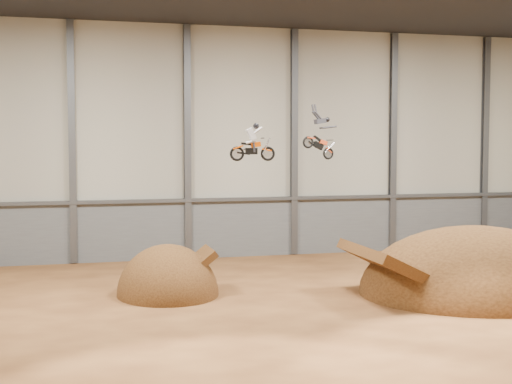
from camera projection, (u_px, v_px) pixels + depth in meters
The scene contains 13 objects.
floor at pixel (325, 312), 29.46m from camera, with size 40.00×40.00×0.00m, color #502D15.
back_wall at pixel (241, 143), 43.46m from camera, with size 40.00×0.10×14.00m, color #ABA897.
lower_band_back at pixel (241, 228), 43.73m from camera, with size 39.80×0.18×3.50m, color #5A5E63.
steel_rail at pixel (242, 199), 43.46m from camera, with size 39.80×0.35×0.20m, color #47494F.
steel_column_1 at pixel (72, 143), 40.76m from camera, with size 0.40×0.36×13.90m, color #47494F.
steel_column_2 at pixel (187, 143), 42.44m from camera, with size 0.40×0.36×13.90m, color #47494F.
steel_column_3 at pixel (294, 143), 44.11m from camera, with size 0.40×0.36×13.90m, color #47494F.
steel_column_4 at pixel (393, 143), 45.78m from camera, with size 0.40×0.36×13.90m, color #47494F.
steel_column_5 at pixel (485, 143), 47.45m from camera, with size 0.40×0.36×13.90m, color #47494F.
takeoff_ramp at pixel (168, 295), 32.78m from camera, with size 4.66×5.37×4.66m, color #361E0D.
landing_ramp at pixel (475, 293), 33.09m from camera, with size 10.88×9.63×6.28m, color #361E0D.
fmx_rider_a at pixel (252, 140), 31.74m from camera, with size 2.03×0.77×1.83m, color #F25700, non-canonical shape.
fmx_rider_b at pixel (316, 132), 34.58m from camera, with size 2.44×0.70×2.09m, color #C7411D, non-canonical shape.
Camera 1 is at (-10.07, -27.40, 6.99)m, focal length 50.00 mm.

